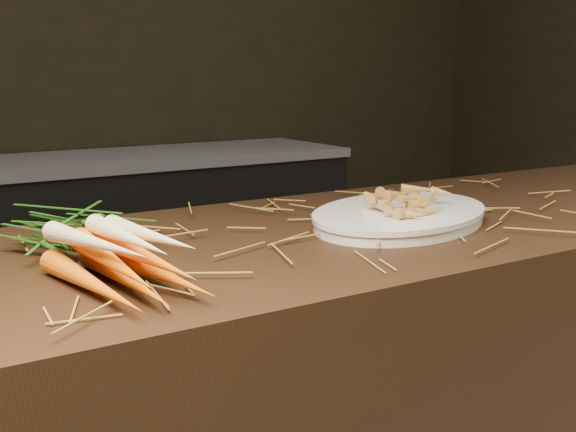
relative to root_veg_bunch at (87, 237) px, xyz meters
name	(u,v)px	position (x,y,z in m)	size (l,w,h in m)	color
back_counter	(143,248)	(0.81, 1.90, -0.53)	(1.82, 0.62, 0.84)	black
straw_bedding	(347,222)	(0.51, 0.02, -0.04)	(1.40, 0.60, 0.02)	olive
root_veg_bunch	(87,237)	(0.00, 0.00, 0.00)	(0.19, 0.53, 0.10)	#EB5C00
serving_platter	(400,217)	(0.62, -0.01, -0.04)	(0.45, 0.30, 0.02)	white
roasted_veg_heap	(401,199)	(0.62, -0.01, 0.00)	(0.22, 0.16, 0.05)	#A0682E
serving_fork	(440,199)	(0.77, 0.04, -0.02)	(0.01, 0.17, 0.00)	silver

